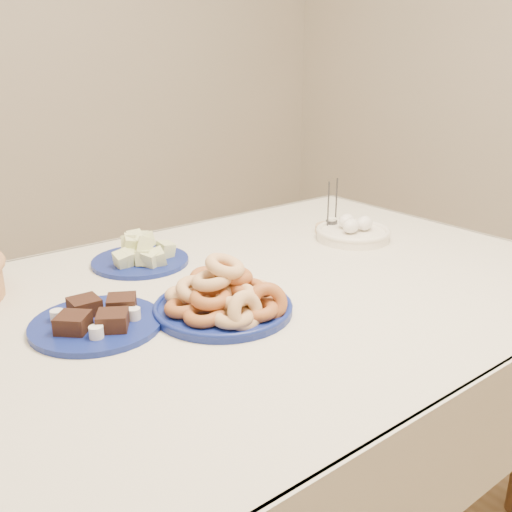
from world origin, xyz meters
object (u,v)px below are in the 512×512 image
object	(u,v)px
candle_holder	(331,227)
egg_bowl	(353,232)
dining_table	(243,332)
donut_platter	(225,299)
melon_plate	(141,255)
brownie_plate	(97,320)

from	to	relation	value
candle_holder	egg_bowl	distance (m)	0.09
dining_table	donut_platter	xyz separation A→B (m)	(-0.10, -0.07, 0.14)
donut_platter	candle_holder	size ratio (longest dim) A/B	1.85
donut_platter	candle_holder	bearing A→B (deg)	24.66
dining_table	egg_bowl	size ratio (longest dim) A/B	7.05
melon_plate	egg_bowl	distance (m)	0.62
donut_platter	egg_bowl	bearing A→B (deg)	16.98
donut_platter	melon_plate	xyz separation A→B (m)	(0.00, 0.38, -0.01)
candle_holder	melon_plate	bearing A→B (deg)	170.12
brownie_plate	egg_bowl	distance (m)	0.84
donut_platter	egg_bowl	xyz separation A→B (m)	(0.59, 0.18, -0.01)
dining_table	candle_holder	xyz separation A→B (m)	(0.50, 0.20, 0.12)
donut_platter	candle_holder	distance (m)	0.66
dining_table	donut_platter	distance (m)	0.19
candle_holder	egg_bowl	bearing A→B (deg)	-92.58
brownie_plate	dining_table	bearing A→B (deg)	-5.77
candle_holder	egg_bowl	world-z (taller)	candle_holder
dining_table	donut_platter	size ratio (longest dim) A/B	5.65
dining_table	melon_plate	distance (m)	0.35
dining_table	brownie_plate	xyz separation A→B (m)	(-0.34, 0.03, 0.12)
donut_platter	egg_bowl	world-z (taller)	donut_platter
melon_plate	candle_holder	size ratio (longest dim) A/B	1.87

